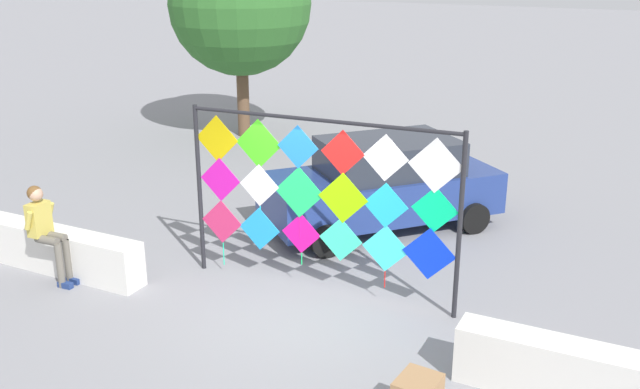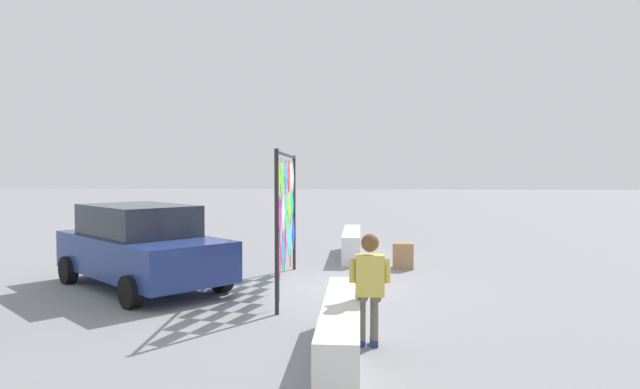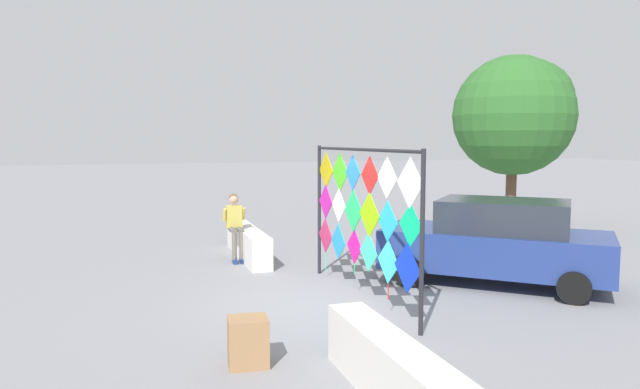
# 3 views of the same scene
# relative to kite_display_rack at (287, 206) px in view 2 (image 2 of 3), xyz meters

# --- Properties ---
(ground) EXTENTS (120.00, 120.00, 0.00)m
(ground) POSITION_rel_kite_display_rack_xyz_m (-0.01, -0.71, -1.65)
(ground) COLOR gray
(plaza_ledge_left) EXTENTS (3.34, 0.46, 0.72)m
(plaza_ledge_left) POSITION_rel_kite_display_rack_xyz_m (-4.18, -1.23, -1.29)
(plaza_ledge_left) COLOR silver
(plaza_ledge_left) RESTS_ON ground
(plaza_ledge_right) EXTENTS (3.34, 0.46, 0.72)m
(plaza_ledge_right) POSITION_rel_kite_display_rack_xyz_m (4.16, -1.23, -1.29)
(plaza_ledge_right) COLOR silver
(plaza_ledge_right) RESTS_ON ground
(kite_display_rack) EXTENTS (4.21, 0.28, 2.71)m
(kite_display_rack) POSITION_rel_kite_display_rack_xyz_m (0.00, 0.00, 0.00)
(kite_display_rack) COLOR #232328
(kite_display_rack) RESTS_ON ground
(seated_vendor) EXTENTS (0.71, 0.53, 1.56)m
(seated_vendor) POSITION_rel_kite_display_rack_xyz_m (-3.92, -1.58, -0.72)
(seated_vendor) COLOR #666056
(seated_vendor) RESTS_ON ground
(parked_car) EXTENTS (4.24, 4.42, 1.66)m
(parked_car) POSITION_rel_kite_display_rack_xyz_m (-0.18, 2.95, -0.80)
(parked_car) COLOR navy
(parked_car) RESTS_ON ground
(cardboard_box_large) EXTENTS (0.46, 0.53, 0.62)m
(cardboard_box_large) POSITION_rel_kite_display_rack_xyz_m (2.40, -2.50, -1.34)
(cardboard_box_large) COLOR #9E754C
(cardboard_box_large) RESTS_ON ground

